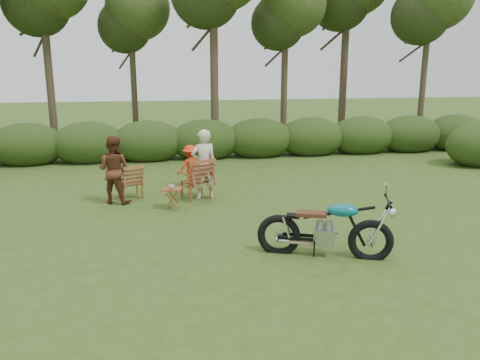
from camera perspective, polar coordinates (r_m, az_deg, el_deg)
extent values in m
plane|color=#2B4617|center=(8.41, 2.75, -8.59)|extent=(80.00, 80.00, 0.00)
cylinder|color=#3D3221|center=(19.04, -22.43, 13.84)|extent=(0.28, 0.28, 7.20)
cylinder|color=#3D3221|center=(19.78, -12.92, 13.14)|extent=(0.24, 0.24, 6.30)
sphere|color=#2B3F17|center=(19.88, -13.23, 18.79)|extent=(2.52, 2.52, 2.52)
cylinder|color=#3D3221|center=(17.74, -3.20, 15.63)|extent=(0.30, 0.30, 7.65)
cylinder|color=#3D3221|center=(19.42, 5.45, 13.68)|extent=(0.26, 0.26, 6.48)
sphere|color=#2B3F17|center=(19.53, 5.59, 19.60)|extent=(2.59, 2.59, 2.59)
cylinder|color=#3D3221|center=(21.47, 12.66, 15.32)|extent=(0.32, 0.32, 7.92)
cylinder|color=#3D3221|center=(20.64, 21.62, 13.31)|extent=(0.24, 0.24, 6.84)
sphere|color=#2B3F17|center=(20.78, 22.16, 19.16)|extent=(2.74, 2.74, 2.74)
ellipsoid|color=#1F3413|center=(17.28, -24.53, 3.86)|extent=(2.52, 1.68, 1.51)
ellipsoid|color=#1F3413|center=(16.91, -17.93, 4.24)|extent=(2.52, 1.68, 1.51)
ellipsoid|color=#1F3413|center=(16.77, -11.13, 4.57)|extent=(2.52, 1.68, 1.51)
ellipsoid|color=#1F3413|center=(16.86, -4.30, 4.84)|extent=(2.52, 1.68, 1.51)
ellipsoid|color=#1F3413|center=(17.20, 2.36, 5.03)|extent=(2.52, 1.68, 1.51)
ellipsoid|color=#1F3413|center=(17.75, 8.69, 5.15)|extent=(2.52, 1.68, 1.51)
ellipsoid|color=#1F3413|center=(18.50, 14.58, 5.21)|extent=(2.52, 1.68, 1.51)
ellipsoid|color=#1F3413|center=(19.43, 19.95, 5.21)|extent=(2.52, 1.68, 1.51)
ellipsoid|color=#1F3413|center=(20.52, 24.80, 5.18)|extent=(2.52, 1.68, 1.51)
imported|color=#BFAF9D|center=(10.75, -8.34, -0.79)|extent=(0.15, 0.15, 0.11)
imported|color=beige|center=(11.66, -4.37, -2.26)|extent=(0.70, 0.53, 1.72)
imported|color=#542A18|center=(11.67, -14.90, -2.67)|extent=(0.96, 0.86, 1.62)
imported|color=red|center=(12.80, -6.02, -0.86)|extent=(0.84, 0.65, 1.16)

